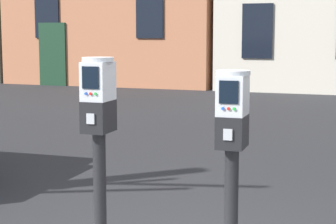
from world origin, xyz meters
The scene contains 2 objects.
parking_meter_near_kerb centered at (-0.55, -0.15, 1.13)m, with size 0.22×0.26×1.44m.
parking_meter_twin_adjacent centered at (0.38, -0.15, 1.09)m, with size 0.22×0.26×1.37m.
Camera 1 is at (1.28, -3.74, 1.74)m, focal length 63.32 mm.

